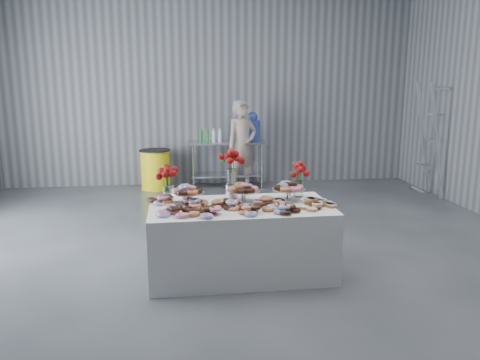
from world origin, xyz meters
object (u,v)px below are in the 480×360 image
object	(u,v)px
water_jug	(253,128)
trash_barrel	(155,169)
display_table	(241,240)
person	(242,146)
prep_table	(227,156)
stepladder	(430,140)

from	to	relation	value
water_jug	trash_barrel	world-z (taller)	water_jug
display_table	person	size ratio (longest dim) A/B	1.13
prep_table	stepladder	xyz separation A→B (m)	(3.46, -1.21, 0.39)
display_table	trash_barrel	distance (m)	4.34
water_jug	trash_barrel	distance (m)	2.02
display_table	trash_barrel	size ratio (longest dim) A/B	2.52
prep_table	display_table	bearing A→B (deg)	-93.50
water_jug	person	distance (m)	0.49
water_jug	trash_barrel	bearing A→B (deg)	180.00
water_jug	person	size ratio (longest dim) A/B	0.33
stepladder	trash_barrel	bearing A→B (deg)	165.96
person	water_jug	bearing A→B (deg)	27.52
water_jug	person	world-z (taller)	person
prep_table	trash_barrel	bearing A→B (deg)	-180.00
display_table	water_jug	xyz separation A→B (m)	(0.76, 4.20, 0.77)
water_jug	person	bearing A→B (deg)	-129.18
water_jug	stepladder	distance (m)	3.20
water_jug	prep_table	bearing A→B (deg)	180.00
display_table	stepladder	distance (m)	4.81
trash_barrel	stepladder	bearing A→B (deg)	-14.04
water_jug	trash_barrel	size ratio (longest dim) A/B	0.73
display_table	water_jug	world-z (taller)	water_jug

